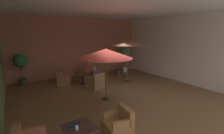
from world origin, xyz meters
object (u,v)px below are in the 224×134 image
object	(u,v)px
armchair_front_right_south	(64,80)
patron_blue_shirt	(89,69)
armchair_front_right_north	(96,82)
armchair_front_right_east	(89,75)
patio_umbrella_center_beige	(128,42)
iced_drink_cup	(77,128)
potted_tree_left_corner	(118,59)
potted_tree_mid_right	(125,54)
potted_tree_mid_left	(21,64)
open_laptop	(74,125)
patron_by_window	(95,75)
cafe_table_front_left	(79,132)
armchair_front_left_east	(119,126)
cafe_table_front_right	(83,76)
patio_umbrella_tall_red	(106,54)

from	to	relation	value
armchair_front_right_south	patron_blue_shirt	size ratio (longest dim) A/B	1.52
armchair_front_right_north	armchair_front_right_east	xyz separation A→B (m)	(0.45, 1.87, -0.01)
armchair_front_right_north	patio_umbrella_center_beige	world-z (taller)	patio_umbrella_center_beige
armchair_front_right_south	iced_drink_cup	world-z (taller)	armchair_front_right_south
potted_tree_left_corner	potted_tree_mid_right	world-z (taller)	potted_tree_mid_right
potted_tree_mid_left	patron_blue_shirt	bearing A→B (deg)	-13.48
armchair_front_right_east	iced_drink_cup	world-z (taller)	armchair_front_right_east
patio_umbrella_center_beige	potted_tree_mid_right	distance (m)	3.03
open_laptop	potted_tree_mid_right	bearing A→B (deg)	45.39
potted_tree_left_corner	potted_tree_mid_right	bearing A→B (deg)	27.39
patron_blue_shirt	patron_by_window	bearing A→B (deg)	-103.63
patio_umbrella_center_beige	potted_tree_left_corner	distance (m)	2.30
cafe_table_front_left	armchair_front_left_east	size ratio (longest dim) A/B	0.94
cafe_table_front_right	armchair_front_right_north	xyz separation A→B (m)	(0.34, -1.07, -0.15)
cafe_table_front_left	potted_tree_left_corner	xyz separation A→B (m)	(5.36, 6.12, 0.74)
cafe_table_front_left	open_laptop	size ratio (longest dim) A/B	2.30
cafe_table_front_left	potted_tree_mid_left	distance (m)	7.16
armchair_front_left_east	patio_umbrella_center_beige	world-z (taller)	patio_umbrella_center_beige
potted_tree_left_corner	patron_blue_shirt	size ratio (longest dim) A/B	2.61
armchair_front_left_east	patron_by_window	distance (m)	4.69
cafe_table_front_right	iced_drink_cup	size ratio (longest dim) A/B	7.08
potted_tree_left_corner	open_laptop	distance (m)	8.18
armchair_front_right_north	patio_umbrella_center_beige	xyz separation A→B (m)	(2.22, 0.01, 2.19)
cafe_table_front_right	patio_umbrella_tall_red	xyz separation A→B (m)	(-0.02, -2.91, 1.68)
armchair_front_left_east	potted_tree_mid_right	bearing A→B (deg)	52.42
armchair_front_right_south	armchair_front_right_east	bearing A→B (deg)	9.85
iced_drink_cup	armchair_front_right_north	bearing A→B (deg)	58.56
armchair_front_right_north	patron_by_window	distance (m)	0.44
cafe_table_front_left	potted_tree_mid_right	world-z (taller)	potted_tree_mid_right
potted_tree_mid_left	patron_blue_shirt	size ratio (longest dim) A/B	2.70
potted_tree_left_corner	cafe_table_front_left	bearing A→B (deg)	-131.24
patio_umbrella_tall_red	open_laptop	size ratio (longest dim) A/B	6.69
armchair_front_left_east	armchair_front_right_north	distance (m)	4.63
armchair_front_right_north	iced_drink_cup	distance (m)	5.14
armchair_front_left_east	iced_drink_cup	xyz separation A→B (m)	(-1.26, 0.04, 0.34)
potted_tree_mid_left	patron_by_window	world-z (taller)	potted_tree_mid_left
iced_drink_cup	armchair_front_right_south	bearing A→B (deg)	77.45
armchair_front_right_south	potted_tree_mid_right	bearing A→B (deg)	8.85
cafe_table_front_right	patron_blue_shirt	size ratio (longest dim) A/B	1.14
armchair_front_right_south	potted_tree_mid_left	world-z (taller)	potted_tree_mid_left
patron_blue_shirt	armchair_front_right_south	bearing A→B (deg)	-170.97
cafe_table_front_right	open_laptop	size ratio (longest dim) A/B	2.20
patio_umbrella_center_beige	open_laptop	size ratio (longest dim) A/B	7.67
patio_umbrella_center_beige	armchair_front_right_north	bearing A→B (deg)	-179.68
cafe_table_front_left	armchair_front_left_east	bearing A→B (deg)	-5.97
potted_tree_mid_right	open_laptop	xyz separation A→B (m)	(-6.50, -6.59, -0.76)
armchair_front_right_north	armchair_front_right_east	distance (m)	1.92
patron_by_window	open_laptop	size ratio (longest dim) A/B	1.97
cafe_table_front_left	patron_blue_shirt	size ratio (longest dim) A/B	1.19
cafe_table_front_left	armchair_front_right_north	world-z (taller)	armchair_front_right_north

